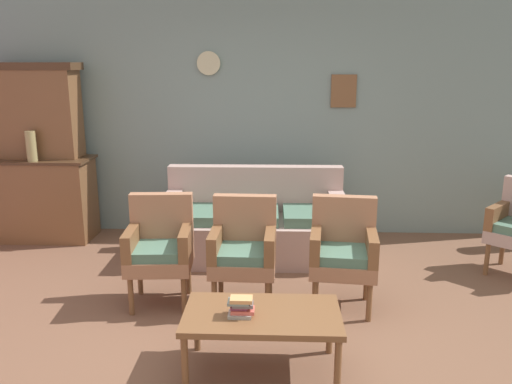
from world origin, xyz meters
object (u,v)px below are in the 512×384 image
Objects in this scene: side_cabinet at (42,199)px; armchair_by_doorway at (343,249)px; armchair_near_cabinet at (243,247)px; coffee_table at (262,319)px; vase_on_cabinet at (31,146)px; book_stack_on_table at (241,307)px; floral_couch at (255,226)px; armchair_row_middle at (160,245)px.

side_cabinet is 3.55m from armchair_by_doorway.
armchair_near_cabinet reaches higher than coffee_table.
armchair_near_cabinet is 0.81m from armchair_by_doorway.
vase_on_cabinet is 3.50m from armchair_by_doorway.
side_cabinet is 6.98× the size of book_stack_on_table.
side_cabinet is 2.86m from armchair_near_cabinet.
coffee_table is at bearing 20.92° from book_stack_on_table.
floral_couch is (2.42, -0.47, -0.14)m from side_cabinet.
coffee_table is (0.87, -0.99, -0.12)m from armchair_row_middle.
armchair_row_middle is 1.28m from book_stack_on_table.
book_stack_on_table is at bearing -46.87° from side_cabinet.
vase_on_cabinet is at bearing -81.20° from side_cabinet.
floral_couch is at bearing 90.13° from book_stack_on_table.
book_stack_on_table is at bearing -87.26° from armchair_near_cabinet.
coffee_table is at bearing -123.01° from armchair_by_doorway.
armchair_near_cabinet is at bearing 92.74° from book_stack_on_table.
side_cabinet reaches higher than coffee_table.
armchair_near_cabinet is at bearing -30.70° from vase_on_cabinet.
vase_on_cabinet is 2.23m from armchair_row_middle.
coffee_table is at bearing -42.97° from vase_on_cabinet.
floral_couch is at bearing 55.71° from armchair_row_middle.
side_cabinet is at bearing 98.80° from vase_on_cabinet.
book_stack_on_table is at bearing -45.10° from vase_on_cabinet.
armchair_row_middle is at bearing 177.61° from armchair_near_cabinet.
book_stack_on_table is at bearing -89.87° from floral_couch.
vase_on_cabinet is 3.45m from book_stack_on_table.
armchair_by_doorway reaches higher than coffee_table.
vase_on_cabinet reaches higher than armchair_by_doorway.
armchair_near_cabinet is 1.01m from book_stack_on_table.
armchair_row_middle is 1.00× the size of armchair_by_doorway.
floral_couch is (2.39, -0.29, -0.77)m from vase_on_cabinet.
floral_couch reaches higher than coffee_table.
floral_couch is at bearing -6.90° from vase_on_cabinet.
floral_couch is at bearing -11.07° from side_cabinet.
book_stack_on_table reaches higher than coffee_table.
side_cabinet is 0.65m from vase_on_cabinet.
side_cabinet is at bearing 135.19° from coffee_table.
side_cabinet is 1.28× the size of armchair_row_middle.
armchair_row_middle is (-0.73, -1.08, 0.17)m from floral_couch.
vase_on_cabinet is 2.80m from armchair_near_cabinet.
vase_on_cabinet is 3.53m from coffee_table.
armchair_near_cabinet is at bearing -2.39° from armchair_row_middle.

